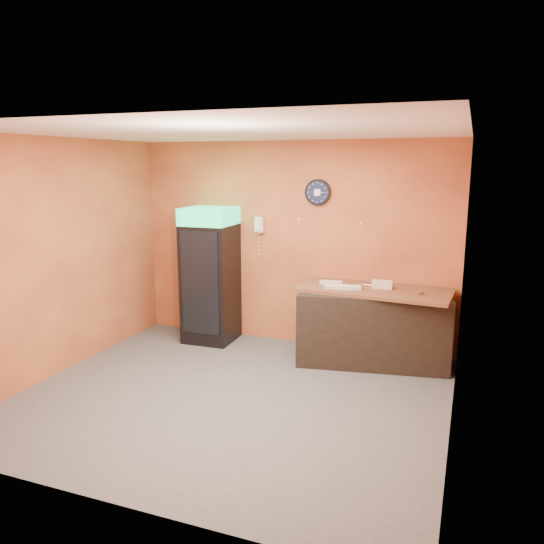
% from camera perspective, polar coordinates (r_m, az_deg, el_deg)
% --- Properties ---
extents(floor, '(4.50, 4.50, 0.00)m').
position_cam_1_polar(floor, '(5.94, -4.27, -13.23)').
color(floor, '#47474C').
rests_on(floor, ground).
extents(back_wall, '(4.50, 0.02, 2.80)m').
position_cam_1_polar(back_wall, '(7.34, 2.17, 3.02)').
color(back_wall, '#D0713A').
rests_on(back_wall, floor).
extents(left_wall, '(0.02, 4.00, 2.80)m').
position_cam_1_polar(left_wall, '(6.76, -22.02, 1.45)').
color(left_wall, '#D0713A').
rests_on(left_wall, floor).
extents(right_wall, '(0.02, 4.00, 2.80)m').
position_cam_1_polar(right_wall, '(5.00, 19.56, -1.72)').
color(right_wall, '#D0713A').
rests_on(right_wall, floor).
extents(ceiling, '(4.50, 4.00, 0.02)m').
position_cam_1_polar(ceiling, '(5.41, -4.73, 14.81)').
color(ceiling, white).
rests_on(ceiling, back_wall).
extents(beverage_cooler, '(0.69, 0.70, 1.90)m').
position_cam_1_polar(beverage_cooler, '(7.49, -6.79, -0.55)').
color(beverage_cooler, black).
rests_on(beverage_cooler, floor).
extents(prep_counter, '(1.96, 1.12, 0.92)m').
position_cam_1_polar(prep_counter, '(6.87, 10.77, -5.83)').
color(prep_counter, black).
rests_on(prep_counter, floor).
extents(wall_clock, '(0.35, 0.06, 0.35)m').
position_cam_1_polar(wall_clock, '(7.13, 4.95, 8.54)').
color(wall_clock, black).
rests_on(wall_clock, back_wall).
extents(wall_phone, '(0.12, 0.10, 0.21)m').
position_cam_1_polar(wall_phone, '(7.42, -1.41, 5.11)').
color(wall_phone, white).
rests_on(wall_phone, back_wall).
extents(butcher_paper, '(1.93, 0.98, 0.04)m').
position_cam_1_polar(butcher_paper, '(6.74, 10.92, -1.92)').
color(butcher_paper, brown).
rests_on(butcher_paper, prep_counter).
extents(sub_roll_stack, '(0.25, 0.12, 0.10)m').
position_cam_1_polar(sub_roll_stack, '(6.74, 11.75, -1.33)').
color(sub_roll_stack, beige).
rests_on(sub_roll_stack, butcher_paper).
extents(wrapped_sandwich_left, '(0.29, 0.21, 0.04)m').
position_cam_1_polar(wrapped_sandwich_left, '(6.67, 6.88, -1.57)').
color(wrapped_sandwich_left, silver).
rests_on(wrapped_sandwich_left, butcher_paper).
extents(wrapped_sandwich_mid, '(0.33, 0.21, 0.04)m').
position_cam_1_polar(wrapped_sandwich_mid, '(6.64, 8.22, -1.66)').
color(wrapped_sandwich_mid, silver).
rests_on(wrapped_sandwich_mid, butcher_paper).
extents(wrapped_sandwich_right, '(0.30, 0.15, 0.04)m').
position_cam_1_polar(wrapped_sandwich_right, '(6.88, 6.36, -1.15)').
color(wrapped_sandwich_right, silver).
rests_on(wrapped_sandwich_right, butcher_paper).
extents(kitchen_tool, '(0.06, 0.06, 0.06)m').
position_cam_1_polar(kitchen_tool, '(6.85, 10.87, -1.29)').
color(kitchen_tool, silver).
rests_on(kitchen_tool, butcher_paper).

